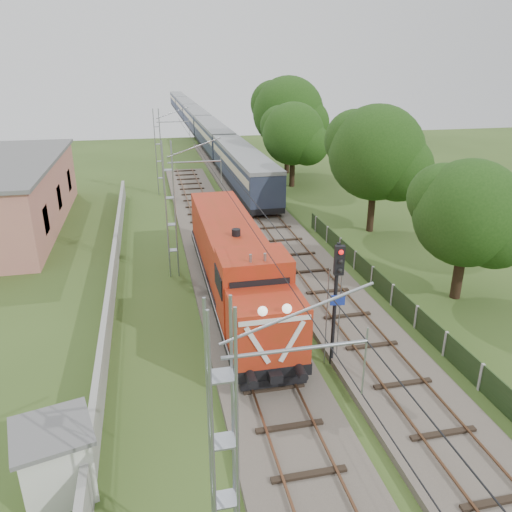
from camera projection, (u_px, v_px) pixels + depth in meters
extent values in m
plane|color=#32481B|center=(270.00, 386.00, 19.91)|extent=(140.00, 140.00, 0.00)
cube|color=#6B6054|center=(238.00, 304.00, 26.22)|extent=(4.20, 70.00, 0.30)
cube|color=black|center=(238.00, 301.00, 26.15)|extent=(2.40, 70.00, 0.10)
cube|color=brown|center=(222.00, 301.00, 25.95)|extent=(0.08, 70.00, 0.05)
cube|color=brown|center=(254.00, 298.00, 26.29)|extent=(0.08, 70.00, 0.05)
cube|color=#6B6054|center=(271.00, 224.00, 39.03)|extent=(4.20, 80.00, 0.30)
cube|color=black|center=(271.00, 222.00, 38.96)|extent=(2.40, 80.00, 0.10)
cube|color=brown|center=(260.00, 222.00, 38.76)|extent=(0.08, 80.00, 0.05)
cube|color=brown|center=(282.00, 220.00, 39.10)|extent=(0.08, 80.00, 0.05)
cylinder|color=gray|center=(296.00, 349.00, 9.85)|extent=(3.00, 0.08, 0.08)
cylinder|color=gray|center=(194.00, 162.00, 28.04)|extent=(3.00, 0.08, 0.08)
cylinder|color=gray|center=(173.00, 122.00, 46.22)|extent=(3.00, 0.08, 0.08)
cylinder|color=black|center=(221.00, 183.00, 28.81)|extent=(0.03, 70.00, 0.03)
cylinder|color=black|center=(221.00, 161.00, 28.33)|extent=(0.03, 70.00, 0.03)
cube|color=#9E9E99|center=(114.00, 268.00, 29.26)|extent=(0.25, 40.00, 1.50)
cube|color=tan|center=(3.00, 196.00, 37.85)|extent=(8.00, 20.00, 5.00)
cube|color=black|center=(45.00, 220.00, 33.28)|extent=(0.10, 1.60, 1.80)
cube|color=black|center=(59.00, 197.00, 38.74)|extent=(0.10, 1.60, 1.80)
cube|color=black|center=(69.00, 180.00, 44.19)|extent=(0.10, 1.60, 1.80)
cube|color=black|center=(416.00, 317.00, 24.00)|extent=(0.05, 32.00, 1.15)
cube|color=#9E9E99|center=(316.00, 224.00, 37.64)|extent=(0.12, 0.12, 1.20)
cube|color=black|center=(235.00, 283.00, 26.73)|extent=(3.02, 17.13, 0.50)
cube|color=black|center=(257.00, 340.00, 21.80)|extent=(2.22, 3.63, 0.50)
cube|color=black|center=(220.00, 252.00, 31.88)|extent=(2.22, 3.63, 0.50)
cube|color=black|center=(273.00, 382.00, 19.18)|extent=(2.62, 0.25, 0.35)
cube|color=#B02313|center=(267.00, 326.00, 19.57)|extent=(2.92, 2.52, 2.32)
sphere|color=white|center=(263.00, 311.00, 17.90)|extent=(0.36, 0.36, 0.36)
sphere|color=white|center=(287.00, 309.00, 18.08)|extent=(0.36, 0.36, 0.36)
cube|color=silver|center=(258.00, 346.00, 18.30)|extent=(1.01, 0.06, 1.69)
cube|color=silver|center=(292.00, 342.00, 18.56)|extent=(1.01, 0.06, 1.69)
cube|color=silver|center=(275.00, 321.00, 18.08)|extent=(2.72, 0.06, 0.18)
cube|color=#B02313|center=(254.00, 289.00, 21.65)|extent=(3.02, 2.42, 3.23)
cube|color=black|center=(260.00, 290.00, 20.35)|extent=(2.52, 0.06, 0.91)
cube|color=#B02313|center=(227.00, 240.00, 28.41)|extent=(2.82, 12.20, 2.62)
cylinder|color=black|center=(236.00, 233.00, 25.08)|extent=(0.44, 0.44, 0.40)
cylinder|color=gray|center=(250.00, 258.00, 20.21)|extent=(0.12, 0.12, 0.35)
cylinder|color=gray|center=(265.00, 257.00, 20.33)|extent=(0.12, 0.12, 0.35)
cube|color=black|center=(243.00, 182.00, 49.32)|extent=(2.80, 21.25, 0.48)
cube|color=#283143|center=(243.00, 167.00, 48.76)|extent=(2.90, 21.25, 2.61)
cube|color=#C4B798|center=(243.00, 162.00, 48.58)|extent=(2.94, 20.40, 0.72)
cube|color=gray|center=(243.00, 152.00, 48.23)|extent=(2.95, 21.25, 0.34)
cube|color=black|center=(213.00, 147.00, 69.52)|extent=(2.80, 21.25, 0.48)
cube|color=#283143|center=(213.00, 135.00, 68.95)|extent=(2.90, 21.25, 2.61)
cube|color=#C4B798|center=(212.00, 132.00, 68.78)|extent=(2.94, 20.40, 0.72)
cube|color=gray|center=(212.00, 125.00, 68.42)|extent=(2.95, 21.25, 0.34)
cube|color=black|center=(196.00, 127.00, 89.71)|extent=(2.80, 21.25, 0.48)
cube|color=#283143|center=(196.00, 118.00, 89.15)|extent=(2.90, 21.25, 2.61)
cube|color=#C4B798|center=(196.00, 116.00, 88.97)|extent=(2.94, 20.40, 0.72)
cube|color=gray|center=(196.00, 110.00, 88.62)|extent=(2.95, 21.25, 0.34)
cube|color=black|center=(186.00, 115.00, 109.91)|extent=(2.80, 21.25, 0.48)
cube|color=#283143|center=(186.00, 108.00, 109.34)|extent=(2.90, 21.25, 2.61)
cube|color=#C4B798|center=(185.00, 105.00, 109.17)|extent=(2.94, 20.40, 0.72)
cube|color=gray|center=(185.00, 101.00, 108.81)|extent=(2.95, 21.25, 0.34)
cube|color=black|center=(179.00, 106.00, 130.11)|extent=(2.80, 21.25, 0.48)
cube|color=#283143|center=(178.00, 100.00, 129.54)|extent=(2.90, 21.25, 2.61)
cube|color=#C4B798|center=(178.00, 98.00, 129.36)|extent=(2.94, 20.40, 0.72)
cube|color=gray|center=(178.00, 94.00, 129.01)|extent=(2.95, 21.25, 0.34)
cylinder|color=black|center=(335.00, 306.00, 20.38)|extent=(0.15, 0.15, 5.51)
cube|color=black|center=(339.00, 260.00, 19.47)|extent=(0.42, 0.30, 1.21)
sphere|color=red|center=(341.00, 252.00, 19.21)|extent=(0.20, 0.20, 0.20)
sphere|color=black|center=(340.00, 261.00, 19.35)|extent=(0.20, 0.20, 0.20)
sphere|color=black|center=(340.00, 271.00, 19.49)|extent=(0.20, 0.20, 0.20)
cube|color=navy|center=(338.00, 300.00, 20.15)|extent=(0.61, 0.15, 0.44)
cube|color=silver|center=(57.00, 462.00, 14.72)|extent=(2.34, 2.34, 2.12)
cube|color=#606060|center=(51.00, 431.00, 14.30)|extent=(2.69, 2.69, 0.14)
cylinder|color=#332314|center=(459.00, 269.00, 26.75)|extent=(0.55, 0.55, 3.41)
sphere|color=#1A390F|center=(468.00, 213.00, 25.61)|extent=(5.58, 5.58, 5.58)
sphere|color=#1A390F|center=(495.00, 231.00, 25.36)|extent=(3.90, 3.90, 3.90)
sphere|color=#1A390F|center=(442.00, 198.00, 26.08)|extent=(3.63, 3.63, 3.63)
cylinder|color=#332314|center=(372.00, 204.00, 37.25)|extent=(0.51, 0.51, 4.20)
sphere|color=#1A390F|center=(376.00, 153.00, 35.85)|extent=(6.86, 6.86, 6.86)
sphere|color=#1A390F|center=(399.00, 168.00, 35.54)|extent=(4.81, 4.81, 4.81)
sphere|color=#1A390F|center=(355.00, 140.00, 36.43)|extent=(4.46, 4.46, 4.46)
cylinder|color=#332314|center=(292.00, 168.00, 50.73)|extent=(0.54, 0.54, 3.77)
sphere|color=#1A390F|center=(293.00, 134.00, 49.48)|extent=(6.17, 6.17, 6.17)
sphere|color=#1A390F|center=(308.00, 144.00, 49.19)|extent=(4.32, 4.32, 4.32)
sphere|color=#1A390F|center=(280.00, 126.00, 49.99)|extent=(4.01, 4.01, 4.01)
cylinder|color=#332314|center=(287.00, 152.00, 56.68)|extent=(0.57, 0.57, 4.78)
sphere|color=#1A390F|center=(288.00, 113.00, 55.09)|extent=(7.82, 7.82, 7.82)
sphere|color=#1A390F|center=(304.00, 123.00, 54.73)|extent=(5.47, 5.47, 5.47)
sphere|color=#1A390F|center=(273.00, 104.00, 55.75)|extent=(5.08, 5.08, 5.08)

